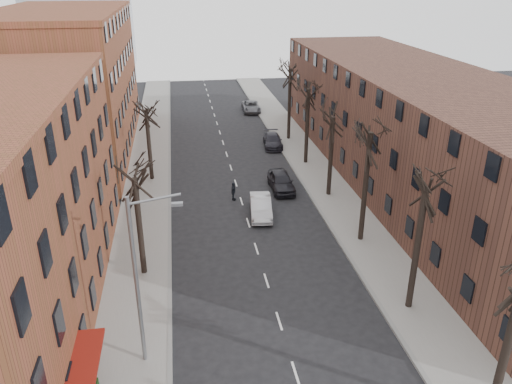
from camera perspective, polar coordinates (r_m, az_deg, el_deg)
name	(u,v)px	position (r m, az deg, el deg)	size (l,w,h in m)	color
sidewalk_left	(148,175)	(48.40, -12.21, 1.87)	(4.00, 90.00, 0.15)	gray
sidewalk_right	(312,166)	(49.96, 6.41, 2.98)	(4.00, 90.00, 0.15)	gray
building_left_far	(67,86)	(56.13, -20.81, 11.30)	(12.00, 28.00, 14.00)	brown
building_right	(416,129)	(46.80, 17.86, 6.89)	(12.00, 50.00, 10.00)	#513025
tree_right_b	(408,308)	(30.83, 16.98, -12.54)	(5.20, 5.20, 10.80)	black
tree_right_c	(360,240)	(36.96, 11.81, -5.42)	(5.20, 5.20, 11.60)	black
tree_right_d	(328,195)	(43.69, 8.25, -0.39)	(5.20, 5.20, 10.00)	black
tree_right_e	(305,163)	(50.79, 5.67, 3.28)	(5.20, 5.20, 10.80)	black
tree_right_f	(288,139)	(58.13, 3.72, 6.03)	(5.20, 5.20, 11.60)	black
tree_left_a	(145,274)	(33.23, -12.61, -9.11)	(5.20, 5.20, 9.50)	black
tree_left_b	(152,180)	(47.48, -11.77, 1.37)	(5.20, 5.20, 9.50)	black
streetlight	(140,276)	(23.78, -13.16, -9.30)	(2.45, 0.22, 9.03)	slate
silver_sedan	(261,207)	(39.44, 0.55, -1.68)	(1.61, 4.60, 1.52)	#B5B7BD
parked_car_near	(281,181)	(44.13, 2.89, 1.25)	(1.92, 4.78, 1.63)	black
parked_car_mid	(273,141)	(55.32, 1.92, 5.89)	(1.94, 4.78, 1.39)	black
parked_car_far	(251,107)	(69.85, -0.57, 9.73)	(2.31, 5.00, 1.39)	#58595F
pedestrian_crossing	(233,191)	(42.11, -2.60, 0.08)	(0.94, 0.39, 1.60)	black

